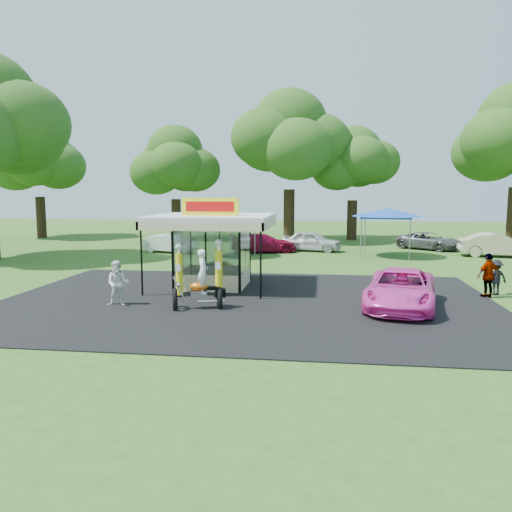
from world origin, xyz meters
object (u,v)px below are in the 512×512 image
object	(u,v)px
spectator_east_a	(496,277)
bg_car_e	(497,245)
motorcycle	(201,285)
bg_car_b	(263,243)
pink_sedan	(401,289)
bg_car_a	(170,244)
tent_east	(387,213)
gas_station_kiosk	(213,249)
gas_pump_left	(179,271)
kiosk_car	(223,269)
spectator_west	(118,283)
bg_car_c	(312,241)
gas_pump_right	(219,269)
tent_west	(227,217)
spectator_east_b	(488,276)
bg_car_d	(428,241)

from	to	relation	value
spectator_east_a	bg_car_e	bearing A→B (deg)	-122.80
motorcycle	bg_car_b	xyz separation A→B (m)	(0.23, 18.08, -0.22)
pink_sedan	bg_car_a	distance (m)	21.31
motorcycle	pink_sedan	size ratio (longest dim) A/B	0.44
tent_east	motorcycle	bearing A→B (deg)	-117.80
bg_car_b	bg_car_a	bearing A→B (deg)	82.03
bg_car_b	bg_car_e	distance (m)	16.21
gas_station_kiosk	tent_east	size ratio (longest dim) A/B	1.13
gas_pump_left	bg_car_e	bearing A→B (deg)	41.30
bg_car_a	gas_pump_left	bearing A→B (deg)	-142.49
gas_pump_left	tent_east	bearing A→B (deg)	55.11
motorcycle	kiosk_car	size ratio (longest dim) A/B	0.84
pink_sedan	motorcycle	bearing A→B (deg)	-159.74
spectator_west	bg_car_b	size ratio (longest dim) A/B	0.37
spectator_west	bg_car_c	distance (m)	20.59
kiosk_car	bg_car_c	size ratio (longest dim) A/B	0.63
spectator_west	spectator_east_a	distance (m)	15.90
gas_pump_left	gas_pump_right	size ratio (longest dim) A/B	0.93
gas_pump_left	bg_car_b	bearing A→B (deg)	84.02
motorcycle	bg_car_b	size ratio (longest dim) A/B	0.49
gas_pump_right	spectator_west	bearing A→B (deg)	-148.76
bg_car_b	pink_sedan	bearing A→B (deg)	-172.83
bg_car_e	tent_east	distance (m)	7.91
motorcycle	tent_west	xyz separation A→B (m)	(-2.01, 15.60, 1.81)
spectator_east_a	bg_car_b	bearing A→B (deg)	-64.18
bg_car_a	bg_car_b	bearing A→B (deg)	-63.16
gas_pump_right	spectator_east_a	distance (m)	11.96
spectator_east_b	bg_car_e	xyz separation A→B (m)	(4.96, 14.14, -0.13)
pink_sedan	bg_car_a	size ratio (longest dim) A/B	1.32
gas_station_kiosk	bg_car_b	size ratio (longest dim) A/B	1.11
gas_pump_right	bg_car_e	xyz separation A→B (m)	(16.23, 15.50, -0.37)
pink_sedan	bg_car_d	bearing A→B (deg)	87.54
gas_station_kiosk	spectator_west	size ratio (longest dim) A/B	3.02
gas_station_kiosk	bg_car_a	bearing A→B (deg)	115.74
spectator_east_b	bg_car_c	distance (m)	17.60
gas_station_kiosk	bg_car_b	world-z (taller)	gas_station_kiosk
gas_pump_right	kiosk_car	distance (m)	4.57
spectator_west	tent_east	size ratio (longest dim) A/B	0.37
spectator_east_b	bg_car_a	size ratio (longest dim) A/B	0.47
spectator_west	tent_west	xyz separation A→B (m)	(1.34, 15.50, 1.84)
spectator_west	bg_car_b	bearing A→B (deg)	66.30
gas_station_kiosk	tent_west	distance (m)	11.23
gas_pump_right	bg_car_b	bearing A→B (deg)	89.92
motorcycle	kiosk_car	distance (m)	6.75
gas_pump_right	motorcycle	world-z (taller)	gas_pump_right
bg_car_b	bg_car_d	distance (m)	12.99
gas_pump_right	gas_pump_left	bearing A→B (deg)	-172.65
bg_car_a	bg_car_e	xyz separation A→B (m)	(23.03, 0.66, 0.15)
spectator_east_b	bg_car_c	xyz separation A→B (m)	(-7.74, 15.81, -0.19)
pink_sedan	spectator_east_a	xyz separation A→B (m)	(4.46, 3.12, 0.03)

